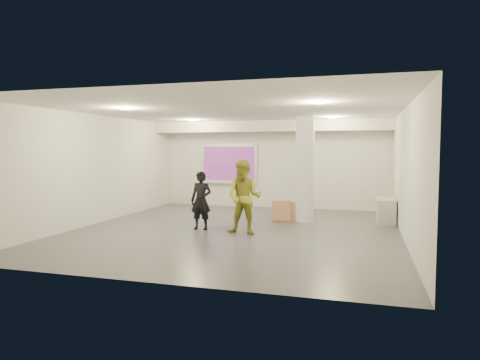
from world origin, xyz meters
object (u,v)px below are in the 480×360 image
(column, at_px, (305,169))
(man, at_px, (244,197))
(woman, at_px, (201,201))
(credenza, at_px, (386,211))
(projection_screen, at_px, (229,164))

(column, relative_size, man, 1.67)
(woman, distance_m, man, 1.27)
(credenza, bearing_deg, column, -168.17)
(projection_screen, distance_m, man, 5.32)
(credenza, relative_size, woman, 0.77)
(projection_screen, xyz_separation_m, woman, (0.73, -4.61, -0.78))
(credenza, height_order, man, man)
(man, bearing_deg, credenza, 40.28)
(credenza, relative_size, man, 0.64)
(projection_screen, bearing_deg, woman, -81.04)
(man, bearing_deg, woman, 167.45)
(projection_screen, bearing_deg, credenza, -22.17)
(projection_screen, xyz_separation_m, man, (1.96, -4.91, -0.63))
(column, bearing_deg, projection_screen, 139.44)
(column, relative_size, credenza, 2.60)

